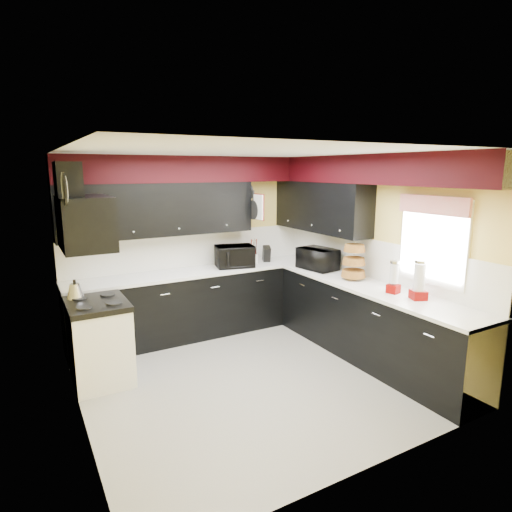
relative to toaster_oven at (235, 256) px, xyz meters
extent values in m
plane|color=gray|center=(-0.52, -1.44, -1.09)|extent=(3.60, 3.60, 0.00)
cube|color=#E0C666|center=(-0.52, 0.36, 0.16)|extent=(3.60, 0.06, 2.50)
cube|color=#E0C666|center=(1.28, -1.44, 0.16)|extent=(0.06, 3.60, 2.50)
cube|color=#E0C666|center=(-2.32, -1.44, 0.16)|extent=(0.06, 3.60, 2.50)
cube|color=white|center=(-0.52, -1.44, 1.41)|extent=(3.60, 3.60, 0.06)
cube|color=black|center=(-0.52, 0.06, -0.64)|extent=(3.60, 0.60, 0.90)
cube|color=black|center=(0.98, -1.74, -0.64)|extent=(0.60, 3.00, 0.90)
cube|color=white|center=(-0.52, 0.06, -0.17)|extent=(3.62, 0.64, 0.04)
cube|color=white|center=(0.98, -1.74, -0.17)|extent=(0.64, 3.02, 0.04)
cube|color=white|center=(-0.52, 0.35, 0.10)|extent=(3.60, 0.02, 0.50)
cube|color=white|center=(1.27, -1.44, 0.10)|extent=(0.02, 3.60, 0.50)
cube|color=black|center=(-1.02, 0.18, 0.71)|extent=(2.60, 0.35, 0.70)
cube|color=black|center=(1.10, -0.54, 0.71)|extent=(0.35, 1.80, 0.70)
cube|color=black|center=(-0.52, 0.18, 1.23)|extent=(3.60, 0.36, 0.35)
cube|color=black|center=(1.10, -1.62, 1.23)|extent=(0.36, 3.24, 0.35)
cube|color=white|center=(-2.02, -0.69, -0.66)|extent=(0.60, 0.75, 0.86)
cube|color=black|center=(-2.02, -0.69, -0.20)|extent=(0.62, 0.77, 0.06)
cube|color=black|center=(-2.07, -0.69, 0.69)|extent=(0.50, 0.78, 0.55)
cube|color=black|center=(-2.20, -0.69, 1.11)|extent=(0.24, 0.40, 0.40)
cube|color=red|center=(1.21, -2.34, 0.86)|extent=(0.04, 0.88, 0.20)
cube|color=white|center=(0.31, -0.14, 0.71)|extent=(0.03, 0.26, 0.35)
imported|color=black|center=(0.00, 0.00, 0.00)|extent=(0.62, 0.55, 0.31)
imported|color=black|center=(0.95, -0.71, -0.01)|extent=(0.45, 0.59, 0.30)
cylinder|color=white|center=(0.35, 0.06, -0.09)|extent=(0.16, 0.16, 0.14)
cube|color=black|center=(0.58, 0.07, -0.04)|extent=(0.15, 0.18, 0.23)
camera|label=1|loc=(-2.69, -5.41, 1.23)|focal=30.00mm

